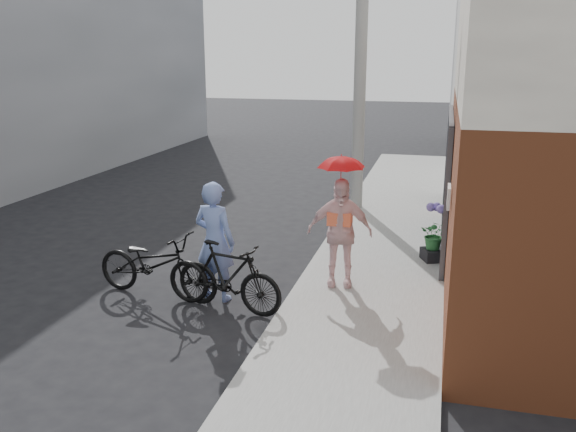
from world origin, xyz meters
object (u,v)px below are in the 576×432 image
at_px(bike_left, 153,264).
at_px(bike_right, 228,277).
at_px(officer, 215,241).
at_px(kimono_woman, 340,232).
at_px(planter, 434,255).
at_px(utility_pole, 361,62).

xyz_separation_m(bike_left, bike_right, (1.33, -0.24, 0.00)).
bearing_deg(officer, bike_right, 144.80).
bearing_deg(kimono_woman, officer, -165.11).
relative_size(kimono_woman, planter, 4.49).
distance_m(officer, kimono_woman, 1.95).
bearing_deg(utility_pole, kimono_woman, -84.96).
bearing_deg(bike_left, kimono_woman, -63.24).
relative_size(utility_pole, kimono_woman, 4.03).
bearing_deg(bike_left, bike_right, -91.59).
height_order(utility_pole, officer, utility_pole).
distance_m(bike_right, planter, 3.99).
bearing_deg(officer, kimono_woman, -144.15).
xyz_separation_m(officer, bike_left, (-0.99, -0.14, -0.41)).
distance_m(utility_pole, bike_right, 7.00).
bearing_deg(kimono_woman, planter, 39.22).
relative_size(utility_pole, officer, 3.75).
bearing_deg(bike_right, bike_left, 91.04).
distance_m(kimono_woman, planter, 2.27).
height_order(kimono_woman, planter, kimono_woman).
xyz_separation_m(bike_left, planter, (4.23, 2.48, -0.30)).
relative_size(officer, planter, 4.83).
bearing_deg(officer, utility_pole, -90.12).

